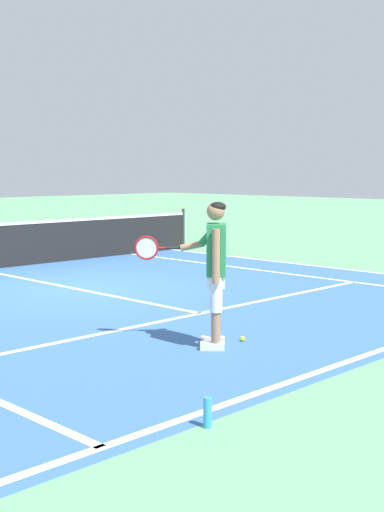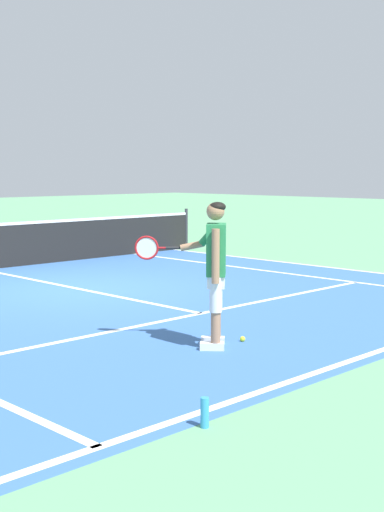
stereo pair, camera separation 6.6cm
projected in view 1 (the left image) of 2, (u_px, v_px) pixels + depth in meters
name	position (u px, v px, depth m)	size (l,w,h in m)	color
ground_plane	(78.00, 289.00, 12.33)	(80.00, 80.00, 0.00)	#609E70
court_inner_surface	(125.00, 298.00, 11.44)	(10.98, 9.76, 0.00)	#3866A8
line_baseline	(383.00, 349.00, 8.17)	(10.98, 0.10, 0.01)	white
line_service	(200.00, 313.00, 10.24)	(8.23, 0.10, 0.01)	white
line_centre_service	(71.00, 288.00, 12.48)	(0.10, 6.40, 0.01)	white
line_singles_right	(280.00, 273.00, 14.34)	(0.10, 9.36, 0.01)	white
line_doubles_right	(319.00, 266.00, 15.31)	(0.10, 9.36, 0.01)	white
tennis_player	(214.00, 264.00, 8.18)	(0.70, 1.18, 1.71)	white
tennis_ball_near_feet	(243.00, 339.00, 8.56)	(0.07, 0.07, 0.07)	#CCE02D
water_bottle	(208.00, 412.00, 5.67)	(0.07, 0.07, 0.25)	#3393D6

